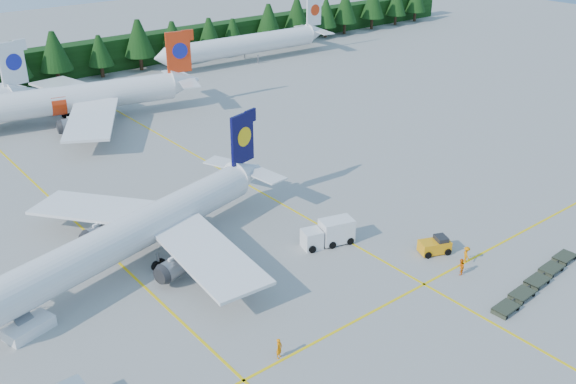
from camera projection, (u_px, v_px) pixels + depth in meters
ground at (331, 279)px, 58.96m from camera, size 320.00×320.00×0.00m
taxi_stripe_a at (96, 241)px, 65.12m from camera, size 0.25×120.00×0.01m
taxi_stripe_b at (255, 189)px, 76.42m from camera, size 0.25×120.00×0.01m
taxi_stripe_cross at (378, 309)px, 54.74m from camera, size 80.00×0.25×0.01m
treeline_hedge at (25, 68)px, 115.34m from camera, size 220.00×4.00×6.00m
airliner_navy at (122, 240)px, 59.04m from camera, size 35.89×29.15×10.65m
airliner_red at (52, 102)px, 95.10m from camera, size 41.46×33.79×12.18m
airliner_far_right at (238, 45)px, 128.98m from camera, size 39.50×5.73×11.48m
airstairs at (26, 324)px, 51.66m from camera, size 4.24×5.76×3.45m
service_truck at (328, 233)px, 64.14m from camera, size 5.59×3.29×2.54m
baggage_tug at (435, 245)px, 62.87m from camera, size 3.37×2.63×1.60m
dolly_train at (537, 280)px, 57.98m from camera, size 13.96×2.87×0.14m
crew_a at (279, 348)px, 48.78m from camera, size 0.74×0.62×1.72m
crew_b at (461, 267)px, 59.30m from camera, size 0.98×0.91×1.61m
crew_c at (466, 254)px, 61.27m from camera, size 0.75×0.82×1.64m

